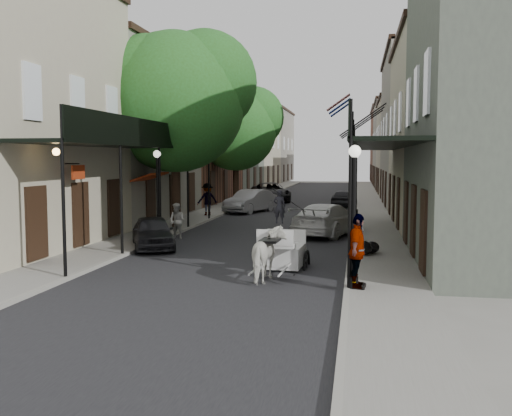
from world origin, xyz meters
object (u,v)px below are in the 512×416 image
at_px(lamppost_left, 158,193).
at_px(pedestrian_sidewalk_right, 357,251).
at_px(car_left_mid, 250,201).
at_px(car_left_far, 270,192).
at_px(horse, 269,255).
at_px(pedestrian_sidewalk_left, 207,199).
at_px(car_left_near, 153,232).
at_px(car_right_near, 328,219).
at_px(car_right_far, 344,198).
at_px(carriage, 284,236).
at_px(tree_far, 241,126).
at_px(tree_near, 184,96).
at_px(lamppost_right_far, 356,182).
at_px(lamppost_right_near, 354,214).
at_px(pedestrian_walking, 177,221).

bearing_deg(lamppost_left, pedestrian_sidewalk_right, -43.95).
bearing_deg(car_left_mid, car_left_far, 110.22).
bearing_deg(horse, pedestrian_sidewalk_left, -66.28).
distance_m(car_left_near, car_right_near, 8.18).
distance_m(car_right_near, car_right_far, 15.75).
height_order(horse, carriage, carriage).
height_order(tree_far, lamppost_left, tree_far).
relative_size(horse, car_right_near, 0.36).
xyz_separation_m(tree_near, lamppost_right_far, (8.30, 7.82, -4.44)).
bearing_deg(lamppost_right_near, pedestrian_sidewalk_right, 0.00).
height_order(lamppost_right_far, pedestrian_sidewalk_right, lamppost_right_far).
bearing_deg(carriage, lamppost_right_far, 85.50).
xyz_separation_m(pedestrian_walking, pedestrian_sidewalk_right, (7.70, -8.75, 0.32)).
distance_m(tree_near, pedestrian_sidewalk_right, 15.74).
relative_size(lamppost_right_far, carriage, 1.46).
xyz_separation_m(carriage, car_left_mid, (-4.47, 17.76, -0.25)).
bearing_deg(pedestrian_walking, car_left_near, -76.27).
bearing_deg(pedestrian_walking, car_right_far, 85.24).
distance_m(tree_far, car_left_mid, 7.36).
bearing_deg(lamppost_right_far, car_left_mid, 170.38).
bearing_deg(car_right_near, lamppost_right_near, 113.84).
xyz_separation_m(carriage, pedestrian_walking, (-5.37, 5.37, -0.21)).
height_order(tree_far, carriage, tree_far).
height_order(pedestrian_sidewalk_right, car_left_near, pedestrian_sidewalk_right).
height_order(lamppost_right_near, car_left_near, lamppost_right_near).
xyz_separation_m(tree_near, pedestrian_walking, (0.70, -3.43, -5.71)).
bearing_deg(car_right_near, horse, 100.98).
xyz_separation_m(car_left_near, car_left_far, (0.87, 24.50, 0.13)).
bearing_deg(lamppost_left, lamppost_right_far, 55.65).
bearing_deg(car_left_near, horse, -67.38).
distance_m(lamppost_right_far, car_left_far, 12.59).
xyz_separation_m(lamppost_right_near, car_left_far, (-6.83, 30.50, -1.28)).
bearing_deg(pedestrian_sidewalk_left, tree_far, -121.01).
bearing_deg(pedestrian_walking, car_right_near, 35.31).
bearing_deg(lamppost_right_near, car_left_far, 102.61).
bearing_deg(pedestrian_walking, lamppost_right_near, -33.19).
bearing_deg(car_left_near, lamppost_left, 79.80).
bearing_deg(carriage, car_right_far, 89.74).
relative_size(tree_far, car_left_near, 2.31).
xyz_separation_m(lamppost_right_near, lamppost_left, (-8.20, 8.00, 0.00)).
height_order(car_right_near, car_right_far, car_right_near).
distance_m(horse, carriage, 2.39).
height_order(lamppost_left, lamppost_right_far, same).
bearing_deg(horse, car_right_near, -93.32).
xyz_separation_m(tree_near, horse, (5.93, -11.18, -5.73)).
distance_m(tree_near, horse, 13.89).
xyz_separation_m(pedestrian_walking, car_left_mid, (0.90, 12.39, -0.04)).
distance_m(tree_near, pedestrian_sidewalk_left, 7.82).
bearing_deg(car_right_far, horse, 95.25).
bearing_deg(car_right_near, tree_near, 7.99).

